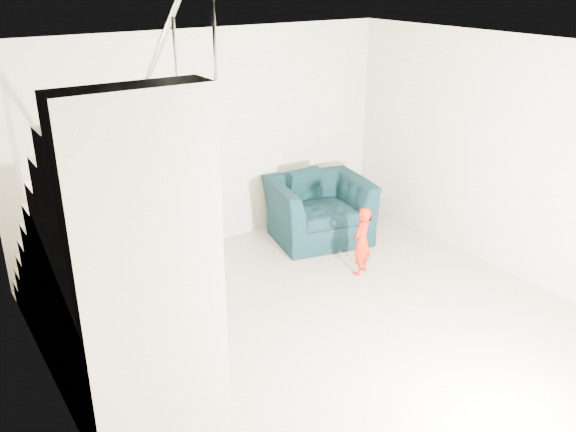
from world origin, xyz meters
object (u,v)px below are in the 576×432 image
object	(u,v)px
side_table	(370,202)
staircase	(112,285)
toddler	(362,241)
armchair	(319,210)

from	to	relation	value
side_table	staircase	world-z (taller)	staircase
side_table	staircase	distance (m)	4.63
toddler	side_table	distance (m)	1.77
armchair	side_table	size ratio (longest dim) A/B	3.53
staircase	armchair	bearing A→B (deg)	25.44
toddler	staircase	xyz separation A→B (m)	(-3.03, -0.43, 0.54)
armchair	toddler	size ratio (longest dim) A/B	1.51
armchair	side_table	bearing A→B (deg)	22.24
toddler	staircase	bearing A→B (deg)	-16.30
toddler	side_table	bearing A→B (deg)	-158.22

